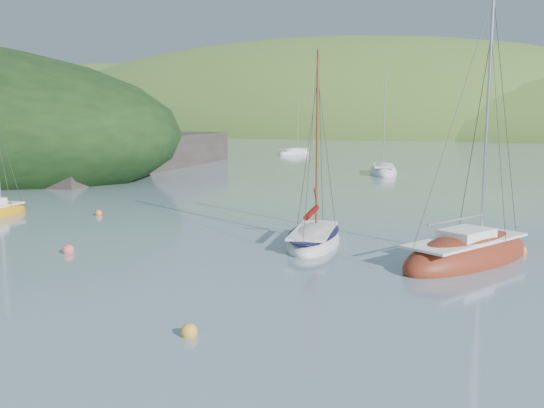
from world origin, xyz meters
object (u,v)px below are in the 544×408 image
at_px(distant_sloop_a, 383,172).
at_px(distant_sloop_c, 294,153).
at_px(daysailer_white, 314,239).
at_px(sloop_red, 468,256).

relative_size(distant_sloop_a, distant_sloop_c, 1.16).
xyz_separation_m(distant_sloop_a, distant_sloop_c, (-19.79, 22.53, -0.02)).
xyz_separation_m(daysailer_white, distant_sloop_c, (-26.10, 55.36, -0.05)).
relative_size(daysailer_white, distant_sloop_c, 1.04).
bearing_deg(daysailer_white, sloop_red, -16.90).
bearing_deg(distant_sloop_a, daysailer_white, -98.03).
height_order(sloop_red, distant_sloop_a, sloop_red).
distance_m(sloop_red, distant_sloop_c, 64.69).
relative_size(sloop_red, distant_sloop_a, 1.08).
height_order(daysailer_white, distant_sloop_c, daysailer_white).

